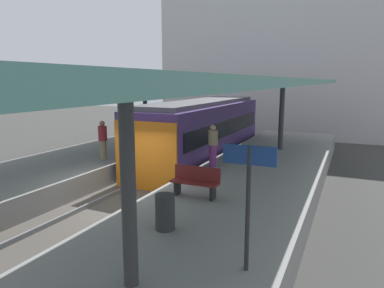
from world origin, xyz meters
TOP-DOWN VIEW (x-y plane):
  - ground_plane at (0.00, 0.00)m, footprint 80.00×80.00m
  - platform_left at (-3.80, 0.00)m, footprint 4.40×28.00m
  - platform_right at (3.80, 0.00)m, footprint 4.40×28.00m
  - track_ballast at (0.00, 0.00)m, footprint 3.20×28.00m
  - rail_near_side at (-0.72, 0.00)m, footprint 0.08×28.00m
  - rail_far_side at (0.72, 0.00)m, footprint 0.08×28.00m
  - commuter_train at (0.00, 6.96)m, footprint 2.78×10.79m
  - canopy_left at (-3.80, 1.40)m, footprint 4.18×21.00m
  - canopy_right at (3.80, 1.40)m, footprint 4.18×21.00m
  - platform_bench at (2.96, -0.45)m, footprint 1.40×0.41m
  - platform_sign at (5.37, -3.70)m, footprint 0.90×0.08m
  - litter_bin at (3.26, -2.78)m, footprint 0.44×0.44m
  - passenger_near_bench at (2.11, 3.08)m, footprint 0.36×0.36m
  - passenger_mid_platform at (-2.60, 2.43)m, footprint 0.36×0.36m
  - station_building_backdrop at (1.12, 20.00)m, footprint 18.00×6.00m

SIDE VIEW (x-z plane):
  - ground_plane at x=0.00m, z-range 0.00..0.00m
  - track_ballast at x=0.00m, z-range 0.00..0.20m
  - rail_near_side at x=-0.72m, z-range 0.20..0.34m
  - rail_far_side at x=0.72m, z-range 0.20..0.34m
  - platform_left at x=-3.80m, z-range 0.00..1.00m
  - platform_right at x=3.80m, z-range 0.00..1.00m
  - litter_bin at x=3.26m, z-range 1.00..1.80m
  - platform_bench at x=2.96m, z-range 1.03..1.89m
  - commuter_train at x=0.00m, z-range 0.18..3.28m
  - passenger_mid_platform at x=-2.60m, z-range 1.03..2.64m
  - passenger_near_bench at x=2.11m, z-range 1.03..2.65m
  - platform_sign at x=5.37m, z-range 1.52..3.73m
  - canopy_left at x=-3.80m, z-range 2.43..5.51m
  - canopy_right at x=3.80m, z-range 2.53..5.84m
  - station_building_backdrop at x=1.12m, z-range 0.00..11.00m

